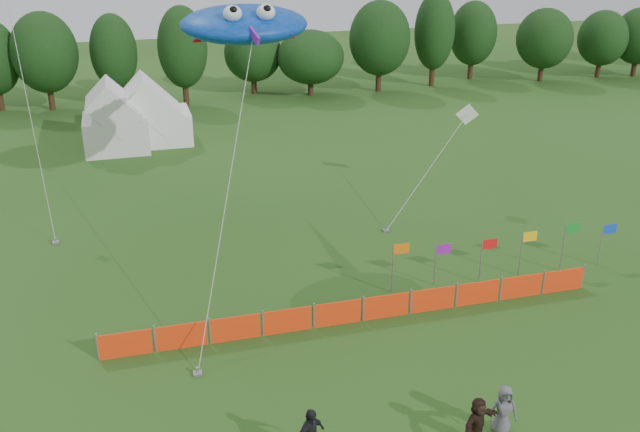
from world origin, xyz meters
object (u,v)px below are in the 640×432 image
object	(u,v)px
tent_left	(115,122)
barrier_fence	(362,310)
spectator_f	(478,422)
tent_right	(153,117)
spectator_e	(503,411)
stingray_kite	(244,23)

from	to	relation	value
tent_left	barrier_fence	xyz separation A→B (m)	(8.81, -25.67, -1.40)
spectator_f	tent_left	bearing A→B (deg)	79.58
tent_left	barrier_fence	bearing A→B (deg)	-71.06
tent_right	barrier_fence	size ratio (longest dim) A/B	0.25
spectator_f	spectator_e	bearing A→B (deg)	-14.02
tent_left	tent_right	distance (m)	2.78
stingray_kite	spectator_e	bearing A→B (deg)	-75.98
spectator_e	spectator_f	world-z (taller)	spectator_e
spectator_e	spectator_f	xyz separation A→B (m)	(-0.97, -0.22, -0.04)
tent_left	spectator_e	xyz separation A→B (m)	(10.81, -33.10, -1.04)
stingray_kite	tent_left	bearing A→B (deg)	112.57
tent_left	tent_right	size ratio (longest dim) A/B	0.84
tent_right	spectator_e	size ratio (longest dim) A/B	2.93
tent_right	spectator_f	size ratio (longest dim) A/B	3.07
tent_left	barrier_fence	distance (m)	27.17
tent_left	spectator_f	xyz separation A→B (m)	(9.84, -33.32, -1.07)
spectator_e	stingray_kite	xyz separation A→B (m)	(-4.43, 17.75, 9.31)
tent_left	stingray_kite	size ratio (longest dim) A/B	0.22
barrier_fence	spectator_f	xyz separation A→B (m)	(1.03, -7.65, 0.32)
spectator_e	spectator_f	bearing A→B (deg)	-155.73
barrier_fence	spectator_f	distance (m)	7.73
tent_right	spectator_e	bearing A→B (deg)	-76.43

